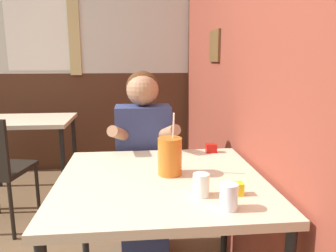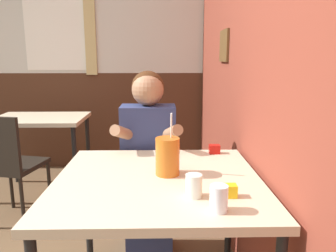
# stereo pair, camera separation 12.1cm
# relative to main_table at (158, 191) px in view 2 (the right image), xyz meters

# --- Properties ---
(brick_wall_right) EXTENTS (0.08, 4.64, 2.70)m
(brick_wall_right) POSITION_rel_main_table_xyz_m (0.52, 1.00, 0.68)
(brick_wall_right) COLOR brown
(brick_wall_right) RESTS_ON ground_plane
(back_wall) EXTENTS (5.32, 0.09, 2.70)m
(back_wall) POSITION_rel_main_table_xyz_m (-0.68, 2.35, 0.69)
(back_wall) COLOR silver
(back_wall) RESTS_ON ground_plane
(main_table) EXTENTS (0.94, 0.91, 0.73)m
(main_table) POSITION_rel_main_table_xyz_m (0.00, 0.00, 0.00)
(main_table) COLOR beige
(main_table) RESTS_ON ground_plane
(background_table) EXTENTS (0.83, 0.60, 0.73)m
(background_table) POSITION_rel_main_table_xyz_m (-1.11, 1.58, -0.03)
(background_table) COLOR beige
(background_table) RESTS_ON ground_plane
(chair_near_window) EXTENTS (0.48, 0.48, 0.87)m
(chair_near_window) POSITION_rel_main_table_xyz_m (-1.14, 0.95, -0.15)
(chair_near_window) COLOR black
(chair_near_window) RESTS_ON ground_plane
(person_seated) EXTENTS (0.42, 0.40, 1.19)m
(person_seated) POSITION_rel_main_table_xyz_m (-0.07, 0.59, -0.04)
(person_seated) COLOR navy
(person_seated) RESTS_ON ground_plane
(cocktail_pitcher) EXTENTS (0.11, 0.11, 0.30)m
(cocktail_pitcher) POSITION_rel_main_table_xyz_m (0.04, 0.04, 0.15)
(cocktail_pitcher) COLOR #C6661E
(cocktail_pitcher) RESTS_ON main_table
(glass_near_pitcher) EXTENTS (0.07, 0.07, 0.10)m
(glass_near_pitcher) POSITION_rel_main_table_xyz_m (0.22, -0.34, 0.11)
(glass_near_pitcher) COLOR silver
(glass_near_pitcher) RESTS_ON main_table
(glass_center) EXTENTS (0.07, 0.07, 0.09)m
(glass_center) POSITION_rel_main_table_xyz_m (0.14, -0.21, 0.11)
(glass_center) COLOR silver
(glass_center) RESTS_ON main_table
(condiment_ketchup) EXTENTS (0.06, 0.04, 0.05)m
(condiment_ketchup) POSITION_rel_main_table_xyz_m (0.32, 0.38, 0.09)
(condiment_ketchup) COLOR #B7140F
(condiment_ketchup) RESTS_ON main_table
(condiment_mustard) EXTENTS (0.06, 0.04, 0.05)m
(condiment_mustard) POSITION_rel_main_table_xyz_m (0.28, -0.22, 0.09)
(condiment_mustard) COLOR yellow
(condiment_mustard) RESTS_ON main_table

